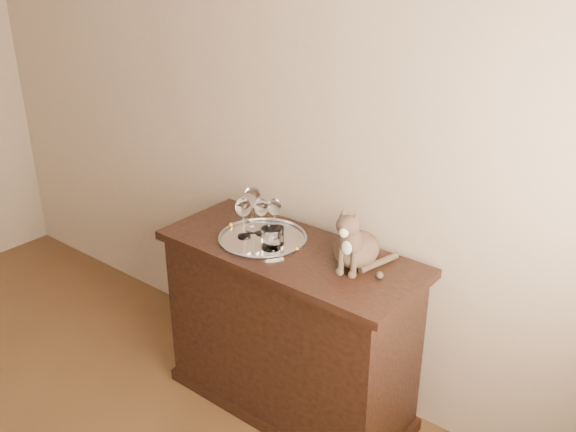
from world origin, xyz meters
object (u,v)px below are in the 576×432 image
Objects in this scene: wine_glass_a at (252,209)px; wine_glass_b at (275,216)px; wine_glass_d at (261,216)px; cat at (357,233)px; tumbler_a at (271,238)px; sideboard at (290,331)px; tumbler_c at (276,236)px; tray at (263,239)px; wine_glass_c at (244,217)px.

wine_glass_a reaches higher than wine_glass_b.
cat is (0.49, 0.04, 0.05)m from wine_glass_d.
cat is at bearing -0.84° from wine_glass_b.
wine_glass_b is at bearing 123.80° from tumbler_a.
tumbler_a is at bearing -56.20° from wine_glass_b.
sideboard is 0.49m from tumbler_a.
wine_glass_d is 2.16× the size of tumbler_c.
tumbler_c is at bearing -18.05° from wine_glass_d.
sideboard is 0.55m from wine_glass_d.
tray is at bearing -43.80° from wine_glass_d.
wine_glass_a is 1.24× the size of wine_glass_d.
wine_glass_c reaches higher than sideboard.
tumbler_c is at bearing -46.78° from wine_glass_b.
wine_glass_d is at bearing 136.20° from tray.
wine_glass_d is at bearing 146.11° from tumbler_a.
wine_glass_d is (-0.04, 0.04, 0.09)m from tray.
wine_glass_a is 0.19m from tumbler_c.
wine_glass_b is (0.10, 0.04, -0.02)m from wine_glass_a.
tray is at bearing -177.82° from sideboard.
tray is 4.16× the size of tumbler_a.
wine_glass_a is at bearing 154.00° from tumbler_a.
tray is at bearing 26.30° from wine_glass_c.
tumbler_a is at bearing -4.22° from wine_glass_c.
tumbler_a is 0.05m from tumbler_c.
wine_glass_c is at bearing -167.70° from tumbler_c.
wine_glass_c is at bearing -179.85° from cat.
wine_glass_d is (-0.19, 0.03, 0.52)m from sideboard.
tumbler_a is (0.09, -0.13, -0.04)m from wine_glass_b.
wine_glass_a is 0.54m from cat.
wine_glass_c is at bearing -153.70° from tray.
sideboard is 0.65m from cat.
wine_glass_c is (-0.08, -0.04, 0.10)m from tray.
tumbler_c is (0.12, -0.04, -0.05)m from wine_glass_d.
sideboard is 0.59m from wine_glass_a.
wine_glass_a is at bearing 175.98° from wine_glass_d.
tray is at bearing 177.52° from tumbler_c.
tray is 0.48m from cat.
tumbler_c is at bearing 179.96° from cat.
tumbler_a is 0.39m from cat.
wine_glass_b is 0.89× the size of wine_glass_c.
tray is 0.12m from wine_glass_b.
wine_glass_b reaches higher than sideboard.
tray is 2.10× the size of wine_glass_c.
wine_glass_a reaches higher than wine_glass_c.
tumbler_c reaches higher than tray.
cat is at bearing 11.68° from tumbler_c.
tumbler_a is at bearing -172.76° from cat.
cat is (0.45, 0.07, 0.14)m from tray.
wine_glass_d reaches higher than tray.
wine_glass_b reaches higher than tumbler_c.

